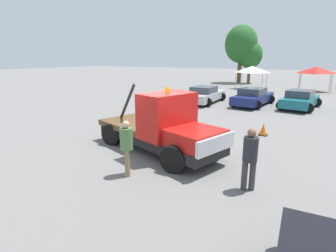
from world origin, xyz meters
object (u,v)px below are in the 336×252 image
at_px(person_at_hood, 127,144).
at_px(tree_center, 250,55).
at_px(canopy_tent_white, 252,69).
at_px(canopy_tent_red, 317,70).
at_px(person_near_truck, 250,155).
at_px(tow_truck, 163,128).
at_px(parked_car_silver, 205,95).
at_px(parked_car_navy, 253,97).
at_px(traffic_cone, 263,130).
at_px(tree_left, 241,44).
at_px(parked_car_teal, 300,100).

bearing_deg(person_at_hood, tree_center, 58.44).
bearing_deg(canopy_tent_white, canopy_tent_red, 9.77).
bearing_deg(canopy_tent_white, person_near_truck, -78.70).
height_order(tow_truck, person_at_hood, tow_truck).
relative_size(parked_car_silver, parked_car_navy, 0.99).
bearing_deg(tow_truck, parked_car_navy, 104.65).
bearing_deg(canopy_tent_red, traffic_cone, -95.82).
relative_size(tow_truck, parked_car_silver, 1.21).
distance_m(tree_left, traffic_cone, 27.63).
bearing_deg(tree_center, canopy_tent_white, -75.96).
relative_size(person_near_truck, parked_car_teal, 0.38).
bearing_deg(traffic_cone, parked_car_navy, 104.59).
distance_m(parked_car_navy, parked_car_teal, 3.21).
relative_size(tree_left, traffic_cone, 14.48).
bearing_deg(canopy_tent_red, parked_car_silver, -121.15).
bearing_deg(tree_left, person_at_hood, -81.92).
xyz_separation_m(canopy_tent_white, tree_center, (-1.81, 7.26, 1.65)).
relative_size(parked_car_navy, canopy_tent_red, 1.64).
relative_size(parked_car_teal, canopy_tent_red, 1.51).
distance_m(person_at_hood, tree_center, 32.98).
bearing_deg(person_near_truck, tow_truck, -136.57).
distance_m(tow_truck, traffic_cone, 5.27).
bearing_deg(parked_car_navy, traffic_cone, -157.68).
distance_m(parked_car_silver, parked_car_teal, 6.88).
distance_m(tow_truck, parked_car_teal, 13.09).
xyz_separation_m(parked_car_teal, tree_center, (-7.37, 18.06, 3.24)).
height_order(tow_truck, parked_car_navy, tow_truck).
bearing_deg(canopy_tent_red, parked_car_teal, -94.31).
bearing_deg(parked_car_navy, person_near_truck, -161.59).
height_order(parked_car_silver, parked_car_teal, same).
bearing_deg(canopy_tent_red, canopy_tent_white, -170.23).
xyz_separation_m(canopy_tent_white, canopy_tent_red, (6.46, 1.11, 0.02)).
relative_size(tow_truck, tree_center, 1.03).
height_order(person_at_hood, canopy_tent_white, canopy_tent_white).
xyz_separation_m(parked_car_teal, tree_left, (-8.73, 17.95, 4.70)).
relative_size(person_near_truck, traffic_cone, 3.17).
bearing_deg(person_at_hood, parked_car_teal, 37.07).
height_order(parked_car_navy, canopy_tent_white, canopy_tent_white).
distance_m(person_at_hood, tree_left, 33.20).
bearing_deg(person_near_truck, tree_center, 167.37).
distance_m(parked_car_silver, parked_car_navy, 3.68).
xyz_separation_m(tow_truck, tree_left, (-4.61, 30.37, 4.38)).
bearing_deg(traffic_cone, tree_left, 106.22).
distance_m(person_near_truck, parked_car_silver, 14.37).
bearing_deg(tree_left, tree_center, 4.74).
xyz_separation_m(person_near_truck, traffic_cone, (-0.51, 5.70, -0.75)).
bearing_deg(tree_center, canopy_tent_red, -36.61).
bearing_deg(traffic_cone, parked_car_teal, 81.99).
height_order(canopy_tent_white, traffic_cone, canopy_tent_white).
distance_m(parked_car_teal, traffic_cone, 8.22).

